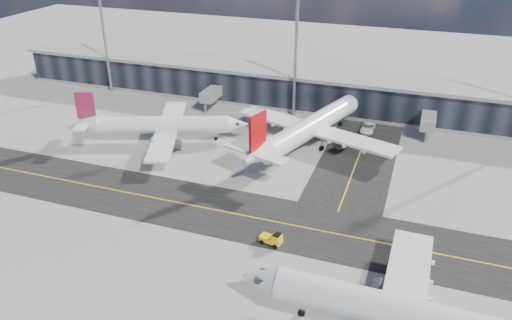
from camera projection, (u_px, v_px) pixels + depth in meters
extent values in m
plane|color=gray|center=(210.00, 224.00, 77.28)|extent=(300.00, 300.00, 0.00)
cube|color=black|center=(220.00, 211.00, 80.63)|extent=(180.00, 14.00, 0.02)
cube|color=black|center=(362.00, 148.00, 101.32)|extent=(14.00, 50.00, 0.02)
cube|color=yellow|center=(220.00, 211.00, 80.63)|extent=(180.00, 0.25, 0.01)
cube|color=yellow|center=(362.00, 148.00, 101.31)|extent=(0.25, 50.00, 0.01)
cube|color=black|center=(302.00, 89.00, 121.60)|extent=(150.00, 12.00, 8.00)
cube|color=gray|center=(303.00, 72.00, 119.59)|extent=(152.00, 13.00, 0.80)
cube|color=gray|center=(301.00, 103.00, 123.24)|extent=(150.00, 12.20, 0.80)
cube|color=gray|center=(214.00, 92.00, 121.03)|extent=(3.00, 10.00, 2.40)
cylinder|color=gray|center=(205.00, 108.00, 117.88)|extent=(0.60, 0.60, 2.40)
cube|color=gray|center=(429.00, 119.00, 106.25)|extent=(3.00, 10.00, 2.40)
cylinder|color=gray|center=(426.00, 138.00, 103.10)|extent=(0.60, 0.60, 2.40)
cylinder|color=gray|center=(105.00, 38.00, 125.93)|extent=(0.70, 0.70, 28.00)
cylinder|color=gray|center=(296.00, 56.00, 111.15)|extent=(0.70, 0.70, 28.00)
cylinder|color=white|center=(163.00, 125.00, 102.99)|extent=(26.60, 12.85, 3.61)
cone|color=white|center=(237.00, 124.00, 103.25)|extent=(5.49, 4.96, 3.61)
cone|color=white|center=(86.00, 123.00, 102.48)|extent=(6.33, 5.27, 3.61)
cube|color=white|center=(168.00, 129.00, 103.42)|extent=(14.96, 30.29, 0.45)
cylinder|color=#2D2D30|center=(176.00, 123.00, 108.70)|extent=(4.27, 3.27, 2.07)
cylinder|color=#2D2D30|center=(169.00, 144.00, 99.08)|extent=(4.27, 3.27, 2.07)
cube|color=silver|center=(175.00, 120.00, 108.37)|extent=(1.82, 0.97, 0.72)
cube|color=silver|center=(169.00, 141.00, 98.75)|extent=(1.82, 0.97, 0.72)
cube|color=#761B4A|center=(85.00, 106.00, 100.75)|extent=(3.69, 1.71, 5.59)
cube|color=white|center=(86.00, 121.00, 102.23)|extent=(6.16, 11.02, 0.32)
cube|color=#2D2D30|center=(235.00, 123.00, 103.08)|extent=(2.38, 2.49, 0.63)
cylinder|color=gray|center=(216.00, 135.00, 104.33)|extent=(0.28, 0.28, 1.80)
cylinder|color=black|center=(216.00, 138.00, 104.64)|extent=(0.87, 0.58, 0.81)
cylinder|color=black|center=(162.00, 133.00, 106.80)|extent=(1.09, 0.77, 0.99)
cylinder|color=black|center=(158.00, 144.00, 101.99)|extent=(1.09, 0.77, 0.99)
cylinder|color=white|center=(312.00, 126.00, 100.85)|extent=(13.94, 31.38, 4.22)
cone|color=white|center=(354.00, 101.00, 113.47)|extent=(5.66, 6.33, 4.22)
cone|color=white|center=(256.00, 156.00, 87.56)|extent=(5.99, 7.34, 4.22)
cube|color=white|center=(314.00, 129.00, 102.07)|extent=(35.72, 16.26, 0.53)
cylinder|color=#2D2D30|center=(291.00, 125.00, 106.79)|extent=(3.69, 4.97, 2.43)
cylinder|color=#2D2D30|center=(344.00, 141.00, 99.90)|extent=(3.69, 4.97, 2.43)
cube|color=silver|center=(291.00, 122.00, 106.40)|extent=(1.06, 2.14, 0.84)
cube|color=silver|center=(344.00, 137.00, 99.52)|extent=(1.06, 2.14, 0.84)
cube|color=#B90C0F|center=(258.00, 132.00, 85.91)|extent=(1.84, 4.36, 6.54)
cube|color=white|center=(256.00, 152.00, 87.27)|extent=(12.95, 6.78, 0.37)
cube|color=#2D2D30|center=(353.00, 100.00, 112.91)|extent=(2.87, 2.73, 0.74)
cylinder|color=gray|center=(341.00, 120.00, 111.11)|extent=(0.32, 0.32, 2.11)
cylinder|color=black|center=(341.00, 124.00, 111.47)|extent=(0.65, 1.02, 0.95)
cylinder|color=black|center=(295.00, 140.00, 103.49)|extent=(0.87, 1.27, 1.16)
cylinder|color=black|center=(321.00, 148.00, 100.05)|extent=(0.87, 1.27, 1.16)
cylinder|color=silver|center=(411.00, 317.00, 54.41)|extent=(30.81, 4.73, 4.10)
cone|color=silver|center=(262.00, 279.00, 59.86)|extent=(5.20, 4.20, 4.10)
cylinder|color=#2D2D30|center=(396.00, 291.00, 61.15)|extent=(4.35, 2.44, 2.36)
cube|color=silver|center=(397.00, 286.00, 60.78)|extent=(2.06, 0.45, 0.82)
cube|color=#2D2D30|center=(266.00, 277.00, 59.51)|extent=(2.09, 2.30, 0.72)
cylinder|color=gray|center=(302.00, 308.00, 59.56)|extent=(0.25, 0.25, 2.05)
cylinder|color=black|center=(301.00, 313.00, 59.92)|extent=(0.93, 0.38, 0.92)
cube|color=yellow|center=(271.00, 239.00, 72.44)|extent=(3.49, 2.12, 0.76)
cube|color=yellow|center=(277.00, 237.00, 71.67)|extent=(1.44, 1.62, 0.98)
cube|color=black|center=(277.00, 235.00, 71.50)|extent=(1.33, 1.54, 0.27)
cylinder|color=black|center=(280.00, 242.00, 72.69)|extent=(0.80, 0.41, 0.76)
cylinder|color=black|center=(275.00, 247.00, 71.60)|extent=(0.80, 0.41, 0.76)
cylinder|color=black|center=(267.00, 237.00, 73.67)|extent=(0.80, 0.41, 0.76)
cylinder|color=black|center=(262.00, 242.00, 72.59)|extent=(0.80, 0.41, 0.76)
imported|color=white|center=(368.00, 128.00, 108.55)|extent=(2.84, 5.92, 1.63)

